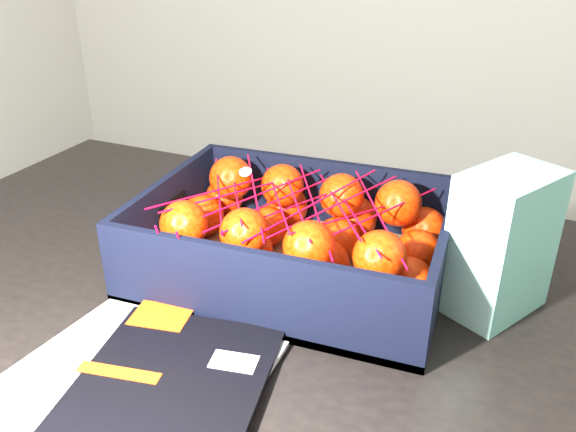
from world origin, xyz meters
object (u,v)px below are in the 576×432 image
(table, at_px, (226,322))
(produce_crate, at_px, (295,251))
(retail_carton, at_px, (501,243))
(magazine_stack, at_px, (138,390))

(table, height_order, produce_crate, produce_crate)
(table, height_order, retail_carton, retail_carton)
(produce_crate, xyz_separation_m, retail_carton, (0.29, 0.01, 0.06))
(magazine_stack, relative_size, produce_crate, 0.76)
(table, relative_size, produce_crate, 2.82)
(table, distance_m, retail_carton, 0.44)
(produce_crate, bearing_deg, retail_carton, 1.96)
(produce_crate, height_order, retail_carton, retail_carton)
(magazine_stack, xyz_separation_m, retail_carton, (0.36, 0.32, 0.09))
(magazine_stack, height_order, retail_carton, retail_carton)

